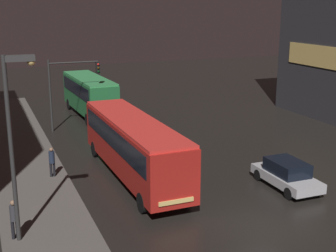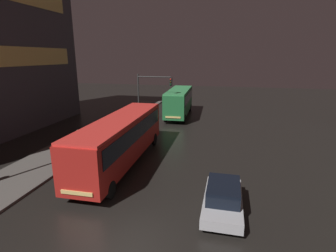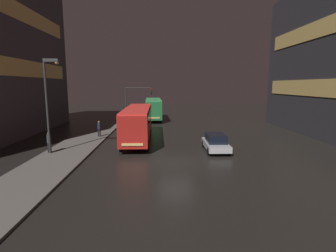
{
  "view_description": "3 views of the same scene",
  "coord_description": "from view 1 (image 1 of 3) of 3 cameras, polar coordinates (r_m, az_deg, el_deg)",
  "views": [
    {
      "loc": [
        -11.17,
        -16.26,
        9.64
      ],
      "look_at": [
        -0.58,
        9.8,
        2.3
      ],
      "focal_mm": 50.0,
      "sensor_mm": 36.0,
      "label": 1
    },
    {
      "loc": [
        3.59,
        -8.58,
        7.54
      ],
      "look_at": [
        -0.83,
        11.01,
        2.16
      ],
      "focal_mm": 28.0,
      "sensor_mm": 36.0,
      "label": 2
    },
    {
      "loc": [
        -1.09,
        -18.97,
        5.73
      ],
      "look_at": [
        -0.31,
        9.46,
        1.27
      ],
      "focal_mm": 28.0,
      "sensor_mm": 36.0,
      "label": 3
    }
  ],
  "objects": [
    {
      "name": "street_lamp_sidewalk",
      "position": [
        19.2,
        -18.12,
        0.56
      ],
      "size": [
        1.25,
        0.36,
        7.65
      ],
      "color": "#2D2D2D",
      "rests_on": "sidewalk_left"
    },
    {
      "name": "pedestrian_near",
      "position": [
        27.21,
        -13.97,
        -4.04
      ],
      "size": [
        0.38,
        0.38,
        1.71
      ],
      "rotation": [
        0.0,
        0.0,
        4.51
      ],
      "color": "black",
      "rests_on": "sidewalk_left"
    },
    {
      "name": "car_taxi",
      "position": [
        26.14,
        14.26,
        -5.68
      ],
      "size": [
        1.91,
        4.29,
        1.51
      ],
      "rotation": [
        0.0,
        0.0,
        3.13
      ],
      "color": "#B7B7BC",
      "rests_on": "ground"
    },
    {
      "name": "sidewalk_left",
      "position": [
        28.03,
        -16.4,
        -5.95
      ],
      "size": [
        4.0,
        48.0,
        0.15
      ],
      "color": "#56514C",
      "rests_on": "ground"
    },
    {
      "name": "ground_plane",
      "position": [
        21.96,
        11.35,
        -11.73
      ],
      "size": [
        120.0,
        120.0,
        0.0
      ],
      "primitive_type": "plane",
      "color": "black"
    },
    {
      "name": "traffic_light_main",
      "position": [
        37.03,
        -11.97,
        5.36
      ],
      "size": [
        4.02,
        0.35,
        5.61
      ],
      "color": "#2D2D2D",
      "rests_on": "ground"
    },
    {
      "name": "pedestrian_mid",
      "position": [
        20.67,
        -18.26,
        -10.45
      ],
      "size": [
        0.37,
        0.37,
        1.71
      ],
      "rotation": [
        0.0,
        0.0,
        4.57
      ],
      "color": "black",
      "rests_on": "sidewalk_left"
    },
    {
      "name": "bus_near",
      "position": [
        26.41,
        -4.25,
        -1.98
      ],
      "size": [
        2.65,
        12.09,
        3.43
      ],
      "rotation": [
        0.0,
        0.0,
        3.15
      ],
      "color": "#AD1E19",
      "rests_on": "ground"
    },
    {
      "name": "bus_far",
      "position": [
        41.9,
        -9.56,
        4.09
      ],
      "size": [
        2.88,
        9.67,
        3.46
      ],
      "rotation": [
        0.0,
        0.0,
        3.18
      ],
      "color": "#236B38",
      "rests_on": "ground"
    }
  ]
}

